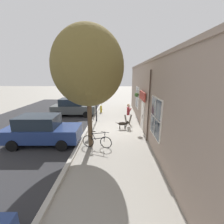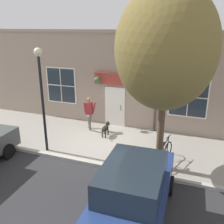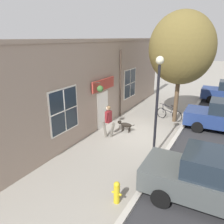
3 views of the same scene
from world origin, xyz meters
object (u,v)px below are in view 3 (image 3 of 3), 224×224
object	(u,v)px
fire_hydrant	(117,192)
street_tree_by_curb	(181,51)
dog_on_leash	(125,125)
parked_car_nearest_curb	(215,180)
pedestrian_walking	(108,118)
street_lamp	(158,93)
leaning_bicycle	(169,114)

from	to	relation	value
fire_hydrant	street_tree_by_curb	bearing A→B (deg)	91.62
dog_on_leash	parked_car_nearest_curb	xyz separation A→B (m)	(4.87, -3.72, 0.48)
pedestrian_walking	street_lamp	world-z (taller)	street_lamp
parked_car_nearest_curb	street_lamp	bearing A→B (deg)	143.54
pedestrian_walking	street_tree_by_curb	bearing A→B (deg)	59.07
street_tree_by_curb	parked_car_nearest_curb	distance (m)	8.06
pedestrian_walking	street_tree_by_curb	distance (m)	5.74
parked_car_nearest_curb	street_lamp	size ratio (longest dim) A/B	1.00
street_lamp	fire_hydrant	xyz separation A→B (m)	(-0.08, -3.32, -2.49)
dog_on_leash	street_lamp	distance (m)	3.85
street_tree_by_curb	parked_car_nearest_curb	world-z (taller)	street_tree_by_curb
street_tree_by_curb	leaning_bicycle	xyz separation A→B (m)	(-0.37, 0.10, -3.88)
street_lamp	fire_hydrant	world-z (taller)	street_lamp
pedestrian_walking	dog_on_leash	world-z (taller)	pedestrian_walking
pedestrian_walking	parked_car_nearest_curb	distance (m)	5.94
pedestrian_walking	dog_on_leash	xyz separation A→B (m)	(0.44, 1.06, -0.64)
street_tree_by_curb	leaning_bicycle	bearing A→B (deg)	165.44
parked_car_nearest_curb	fire_hydrant	world-z (taller)	parked_car_nearest_curb
fire_hydrant	dog_on_leash	bearing A→B (deg)	113.43
leaning_bicycle	street_tree_by_curb	bearing A→B (deg)	-14.56
dog_on_leash	leaning_bicycle	xyz separation A→B (m)	(1.63, 3.11, -0.02)
pedestrian_walking	street_tree_by_curb	xyz separation A→B (m)	(2.44, 4.08, 3.21)
dog_on_leash	leaning_bicycle	bearing A→B (deg)	62.38
dog_on_leash	street_tree_by_curb	world-z (taller)	street_tree_by_curb
pedestrian_walking	parked_car_nearest_curb	xyz separation A→B (m)	(5.31, -2.66, -0.17)
street_tree_by_curb	leaning_bicycle	world-z (taller)	street_tree_by_curb
dog_on_leash	street_tree_by_curb	size ratio (longest dim) A/B	0.16
leaning_bicycle	pedestrian_walking	bearing A→B (deg)	-116.40
dog_on_leash	street_lamp	xyz separation A→B (m)	(2.31, -1.83, 2.48)
street_lamp	fire_hydrant	size ratio (longest dim) A/B	5.65
dog_on_leash	parked_car_nearest_curb	world-z (taller)	parked_car_nearest_curb
street_lamp	parked_car_nearest_curb	bearing A→B (deg)	-36.46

